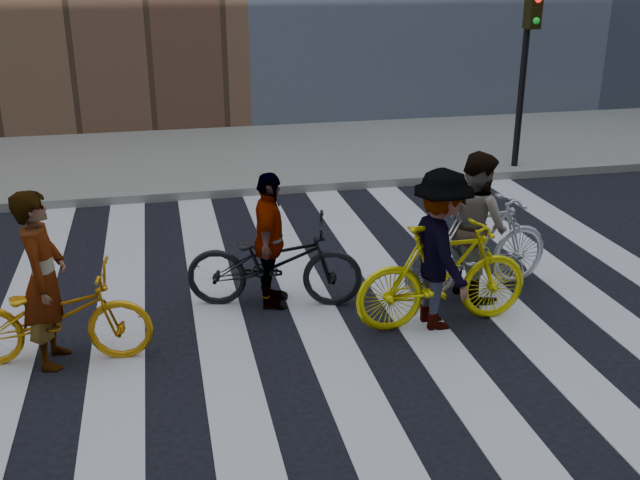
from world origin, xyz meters
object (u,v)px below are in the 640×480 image
object	(u,v)px
rider_mid	(476,224)
bike_silver_mid	(478,246)
bike_yellow_left	(54,316)
bike_yellow_right	(443,275)
rider_left	(44,279)
rider_right	(440,250)
rider_rear	(270,241)
bike_dark_rear	(274,262)
traffic_signal	(527,51)

from	to	relation	value
rider_mid	bike_silver_mid	bearing A→B (deg)	-101.77
bike_yellow_left	bike_yellow_right	distance (m)	4.09
bike_silver_mid	rider_left	size ratio (longest dim) A/B	1.11
rider_mid	rider_right	xyz separation A→B (m)	(-0.72, -0.72, 0.01)
bike_yellow_right	rider_rear	distance (m)	2.01
bike_yellow_left	bike_dark_rear	bearing A→B (deg)	-64.90
bike_yellow_right	rider_left	distance (m)	4.15
bike_yellow_left	rider_right	distance (m)	4.06
traffic_signal	rider_left	xyz separation A→B (m)	(-7.77, -5.45, -1.37)
rider_left	rider_right	distance (m)	4.09
bike_dark_rear	bike_yellow_left	bearing A→B (deg)	122.53
rider_left	rider_rear	bearing A→B (deg)	-64.90
traffic_signal	bike_silver_mid	bearing A→B (deg)	-121.19
rider_mid	rider_rear	xyz separation A→B (m)	(-2.45, 0.19, -0.08)
bike_silver_mid	bike_yellow_left	bearing A→B (deg)	85.84
bike_yellow_right	bike_silver_mid	bearing A→B (deg)	-47.69
rider_left	rider_right	bearing A→B (deg)	-85.49
bike_yellow_right	rider_mid	xyz separation A→B (m)	(0.67, 0.72, 0.29)
rider_right	rider_rear	bearing A→B (deg)	59.67
rider_mid	rider_rear	world-z (taller)	rider_mid
bike_yellow_left	rider_right	bearing A→B (deg)	-85.50
rider_left	rider_mid	size ratio (longest dim) A/B	1.03
rider_left	rider_rear	size ratio (longest dim) A/B	1.13
bike_yellow_right	bike_dark_rear	world-z (taller)	bike_yellow_right
bike_silver_mid	bike_dark_rear	xyz separation A→B (m)	(-2.45, 0.19, -0.07)
bike_silver_mid	bike_yellow_right	world-z (taller)	bike_silver_mid
bike_dark_rear	rider_left	size ratio (longest dim) A/B	1.12
traffic_signal	rider_rear	distance (m)	7.26
bike_yellow_right	bike_yellow_left	bearing A→B (deg)	86.51
traffic_signal	rider_rear	size ratio (longest dim) A/B	2.06
bike_silver_mid	rider_rear	bearing A→B (deg)	73.77
traffic_signal	rider_rear	xyz separation A→B (m)	(-5.41, -4.61, -1.47)
traffic_signal	rider_right	size ratio (longest dim) A/B	1.85
traffic_signal	rider_mid	bearing A→B (deg)	-121.62
rider_right	rider_rear	xyz separation A→B (m)	(-1.73, 0.91, -0.09)
bike_dark_rear	bike_yellow_right	bearing A→B (deg)	-104.90
bike_dark_rear	rider_right	distance (m)	1.94
traffic_signal	rider_left	bearing A→B (deg)	-144.96
bike_dark_rear	rider_left	world-z (taller)	rider_left
traffic_signal	rider_right	distance (m)	6.78
traffic_signal	bike_dark_rear	xyz separation A→B (m)	(-5.36, -4.61, -1.74)
rider_mid	rider_right	size ratio (longest dim) A/B	0.99
rider_mid	bike_yellow_left	bearing A→B (deg)	85.92
rider_mid	rider_rear	size ratio (longest dim) A/B	1.10
rider_left	rider_rear	distance (m)	2.51
rider_right	traffic_signal	bearing A→B (deg)	-36.14
traffic_signal	rider_left	size ratio (longest dim) A/B	1.82
bike_dark_rear	rider_right	bearing A→B (deg)	-105.60
traffic_signal	rider_right	xyz separation A→B (m)	(-3.68, -5.52, -1.38)
bike_silver_mid	rider_rear	world-z (taller)	rider_rear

